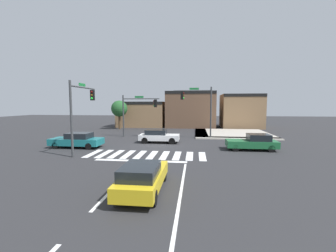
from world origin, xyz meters
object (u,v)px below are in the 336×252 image
car_white (159,136)px  car_teal (77,140)px  car_yellow (143,177)px  car_green (253,142)px  roadside_tree (119,109)px  traffic_signal_northeast (198,103)px  traffic_signal_southwest (81,105)px  traffic_signal_northwest (138,108)px

car_white → car_teal: bearing=-153.5°
car_yellow → car_teal: bearing=40.7°
car_green → roadside_tree: bearing=-41.2°
traffic_signal_northeast → car_teal: bearing=31.9°
traffic_signal_southwest → roadside_tree: 18.62m
traffic_signal_northwest → car_yellow: 18.55m
traffic_signal_northeast → car_yellow: 17.84m
traffic_signal_southwest → car_green: traffic_signal_southwest is taller
traffic_signal_southwest → car_yellow: traffic_signal_southwest is taller
traffic_signal_southwest → roadside_tree: traffic_signal_southwest is taller
car_white → traffic_signal_southwest: bearing=-133.7°
car_teal → car_green: bearing=-177.5°
car_green → car_teal: (-16.30, -0.72, -0.00)m
car_white → car_teal: size_ratio=0.88×
traffic_signal_southwest → car_white: 8.72m
car_green → traffic_signal_northwest: bearing=-29.1°
traffic_signal_northwest → car_teal: traffic_signal_northwest is taller
car_white → car_teal: car_teal is taller
traffic_signal_southwest → car_white: size_ratio=1.40×
traffic_signal_southwest → car_yellow: bearing=-138.4°
car_green → car_yellow: size_ratio=0.96×
car_white → traffic_signal_northeast: bearing=39.9°
traffic_signal_northwest → traffic_signal_northeast: 7.52m
traffic_signal_northwest → car_white: traffic_signal_northwest is taller
traffic_signal_northwest → car_green: bearing=-29.1°
car_yellow → roadside_tree: bearing=20.9°
car_white → car_green: (9.06, -2.90, -0.01)m
roadside_tree → car_teal: bearing=-85.3°
car_yellow → traffic_signal_northwest: bearing=14.9°
traffic_signal_southwest → roadside_tree: bearing=9.3°
car_teal → roadside_tree: bearing=-85.3°
car_white → roadside_tree: 15.42m
traffic_signal_southwest → car_teal: traffic_signal_southwest is taller
traffic_signal_southwest → traffic_signal_northeast: (9.79, 9.35, 0.15)m
car_green → traffic_signal_northeast: bearing=-53.1°
car_teal → roadside_tree: (-1.32, 16.16, 2.65)m
car_teal → car_white: bearing=-153.5°
car_yellow → traffic_signal_northeast: bearing=-9.1°
car_teal → traffic_signal_northwest: bearing=-117.7°
traffic_signal_northwest → roadside_tree: bearing=121.7°
traffic_signal_northwest → car_green: traffic_signal_northwest is taller
car_white → car_yellow: 13.82m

